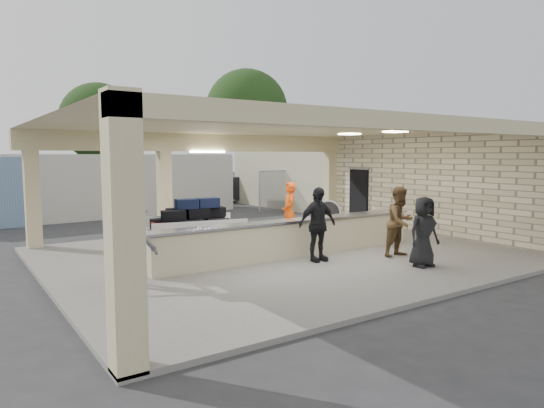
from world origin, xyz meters
TOP-DOWN VIEW (x-y plane):
  - ground at (0.00, 0.00)m, footprint 120.00×120.00m
  - pavilion at (0.21, 0.66)m, footprint 12.01×10.00m
  - baggage_counter at (0.00, -0.50)m, footprint 8.20×0.58m
  - luggage_cart at (-2.05, 1.42)m, footprint 2.80×2.04m
  - drum_fan at (4.05, 2.87)m, footprint 0.96×0.73m
  - baggage_handler at (1.10, 1.21)m, footprint 0.61×0.77m
  - passenger_a at (2.30, -2.09)m, footprint 0.91×0.43m
  - passenger_b at (0.12, -1.31)m, footprint 1.11×0.44m
  - passenger_c at (-4.48, -1.00)m, footprint 1.20×0.67m
  - passenger_d at (1.84, -3.20)m, footprint 0.86×0.44m
  - car_white_a at (9.43, 13.53)m, footprint 5.03×3.20m
  - car_white_b at (10.69, 13.61)m, footprint 4.74×2.42m
  - car_dark at (7.19, 14.05)m, footprint 4.81×3.15m
  - container_white at (-1.92, 11.74)m, footprint 13.09×3.51m
  - fence at (11.00, 9.00)m, footprint 12.06×0.06m
  - tree_mid at (2.32, 26.16)m, footprint 6.00×5.60m
  - tree_right at (14.32, 25.16)m, footprint 7.20×7.00m
  - adjacent_building at (9.50, 10.00)m, footprint 6.00×8.00m

SIDE VIEW (x-z plane):
  - ground at x=0.00m, z-range 0.00..0.00m
  - baggage_counter at x=0.00m, z-range 0.10..1.08m
  - drum_fan at x=4.05m, z-range 0.14..1.17m
  - car_white_a at x=9.43m, z-range 0.00..1.33m
  - car_white_b at x=10.69m, z-range 0.00..1.43m
  - car_dark at x=7.19m, z-range 0.00..1.51m
  - luggage_cart at x=-2.05m, z-range 0.16..1.64m
  - passenger_d at x=1.84m, z-range 0.10..1.79m
  - passenger_c at x=-4.48m, z-range 0.10..1.86m
  - passenger_a at x=2.30m, z-range 0.10..1.95m
  - baggage_handler at x=1.10m, z-range 0.10..1.95m
  - passenger_b at x=0.12m, z-range 0.10..1.97m
  - fence at x=11.00m, z-range 0.04..2.07m
  - pavilion at x=0.21m, z-range -0.43..3.12m
  - container_white at x=-1.92m, z-range 0.00..2.80m
  - adjacent_building at x=9.50m, z-range 0.00..3.20m
  - tree_mid at x=2.32m, z-range 0.96..8.96m
  - tree_right at x=14.32m, z-range 1.21..11.21m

